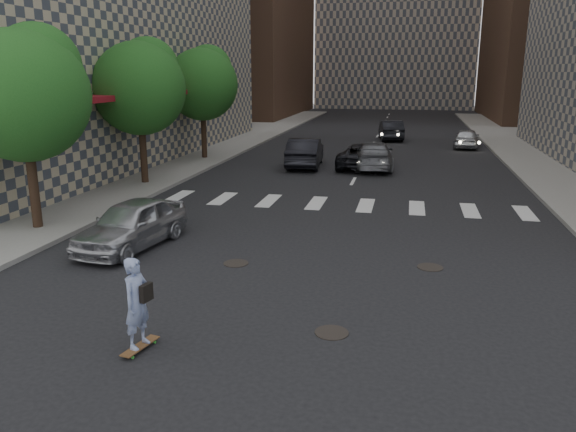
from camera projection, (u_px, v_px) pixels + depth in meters
name	position (u px, v px, depth m)	size (l,w,h in m)	color
ground	(298.00, 285.00, 14.12)	(160.00, 160.00, 0.00)	black
sidewalk_left	(137.00, 154.00, 35.98)	(13.00, 80.00, 0.15)	gray
tree_a	(26.00, 89.00, 17.85)	(4.20, 4.20, 6.60)	#382619
tree_b	(141.00, 84.00, 25.42)	(4.20, 4.20, 6.60)	#382619
tree_c	(203.00, 81.00, 32.99)	(4.20, 4.20, 6.60)	#382619
manhole_a	(332.00, 333.00, 11.51)	(0.70, 0.70, 0.02)	black
manhole_b	(236.00, 263.00, 15.66)	(0.70, 0.70, 0.02)	black
manhole_c	(430.00, 267.00, 15.34)	(0.70, 0.70, 0.02)	black
skateboarder	(137.00, 303.00, 10.56)	(0.55, 0.97, 1.87)	brown
silver_sedan	(132.00, 224.00, 16.95)	(1.73, 4.30, 1.46)	#B3B4BA
traffic_car_a	(305.00, 152.00, 31.38)	(1.71, 4.89, 1.61)	black
traffic_car_b	(374.00, 155.00, 30.68)	(2.06, 5.07, 1.47)	slate
traffic_car_c	(363.00, 156.00, 30.97)	(2.25, 4.89, 1.36)	black
traffic_car_d	(467.00, 138.00, 39.10)	(1.60, 3.97, 1.35)	#B0B2B8
traffic_car_e	(391.00, 130.00, 43.74)	(1.60, 4.60, 1.52)	black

